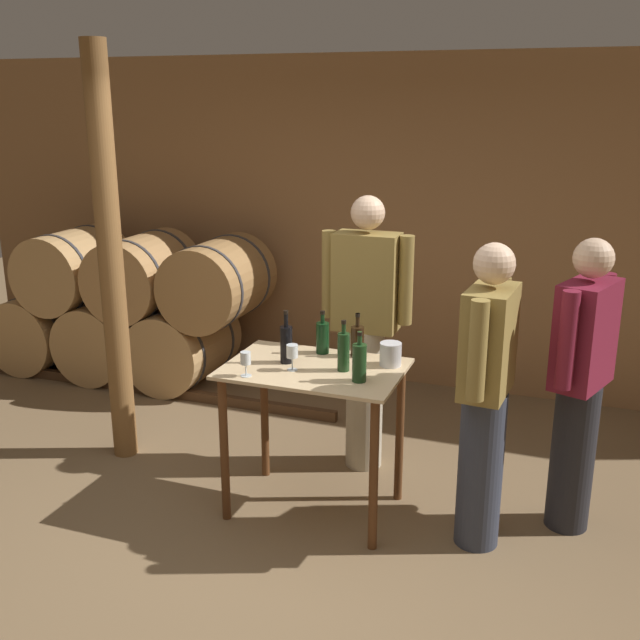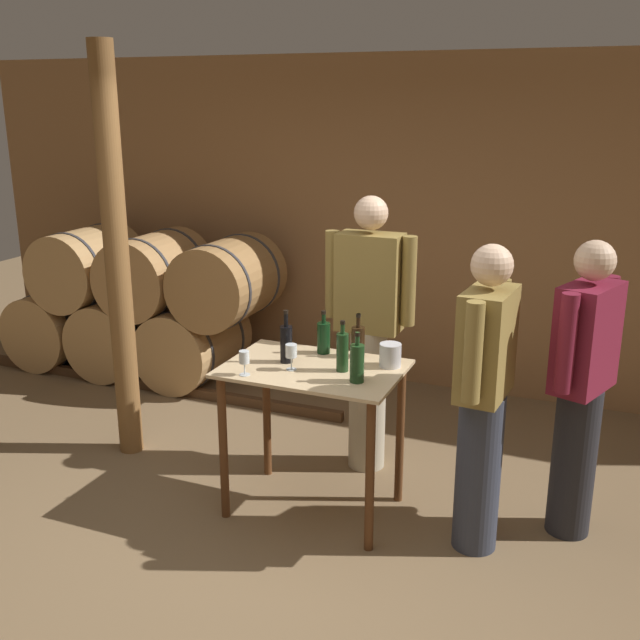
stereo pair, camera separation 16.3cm
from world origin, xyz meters
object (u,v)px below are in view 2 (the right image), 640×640
at_px(wine_bottle_far_right, 357,362).
at_px(person_visitor_bearded, 483,395).
at_px(wine_glass_near_center, 291,352).
at_px(wine_bottle_center, 342,351).
at_px(wine_bottle_far_left, 286,343).
at_px(wine_glass_near_left, 244,358).
at_px(wine_bottle_left, 323,337).
at_px(wooden_post, 117,260).
at_px(ice_bucket, 390,355).
at_px(person_host, 582,385).
at_px(person_visitor_with_scarf, 369,329).
at_px(wine_bottle_right, 358,341).

relative_size(wine_bottle_far_right, person_visitor_bearded, 0.17).
distance_m(wine_bottle_far_right, wine_glass_near_center, 0.40).
bearing_deg(wine_bottle_center, wine_bottle_far_right, -44.17).
height_order(wine_bottle_far_left, wine_glass_near_left, wine_bottle_far_left).
bearing_deg(wine_bottle_left, wooden_post, -179.45).
distance_m(wine_bottle_far_right, ice_bucket, 0.31).
relative_size(wine_bottle_center, person_host, 0.18).
height_order(wine_bottle_left, wine_bottle_far_right, wine_bottle_far_right).
bearing_deg(wine_bottle_left, wine_bottle_center, -48.75).
height_order(wine_bottle_far_left, person_host, person_host).
bearing_deg(person_visitor_with_scarf, wine_bottle_center, -84.55).
relative_size(wine_glass_near_center, person_visitor_with_scarf, 0.08).
height_order(wooden_post, person_host, wooden_post).
xyz_separation_m(person_host, person_visitor_bearded, (-0.46, -0.35, 0.00)).
xyz_separation_m(wine_bottle_far_left, person_visitor_with_scarf, (0.29, 0.62, -0.06)).
height_order(wine_bottle_center, person_host, person_host).
xyz_separation_m(wine_bottle_far_left, ice_bucket, (0.57, 0.16, -0.05)).
bearing_deg(wine_glass_near_left, ice_bucket, 31.92).
bearing_deg(wine_bottle_left, wine_bottle_far_left, -120.54).
bearing_deg(wooden_post, wine_glass_near_left, -22.71).
xyz_separation_m(wine_bottle_far_left, person_visitor_bearded, (1.14, -0.04, -0.13)).
height_order(person_visitor_with_scarf, person_visitor_bearded, person_visitor_with_scarf).
distance_m(wine_bottle_left, wine_glass_near_center, 0.34).
distance_m(wine_bottle_right, wine_bottle_far_right, 0.41).
distance_m(wine_bottle_right, person_visitor_with_scarf, 0.38).
relative_size(wine_bottle_far_right, person_host, 0.17).
distance_m(person_host, person_visitor_with_scarf, 1.35).
distance_m(wooden_post, wine_glass_near_center, 1.46).
bearing_deg(person_host, wine_bottle_right, -177.20).
height_order(wine_bottle_center, person_visitor_bearded, person_visitor_bearded).
height_order(wine_bottle_far_right, wine_glass_near_center, wine_bottle_far_right).
distance_m(wooden_post, person_visitor_with_scarf, 1.69).
distance_m(wine_bottle_far_left, wine_bottle_center, 0.35).
height_order(wine_bottle_left, ice_bucket, wine_bottle_left).
height_order(wine_bottle_far_right, ice_bucket, wine_bottle_far_right).
height_order(wine_bottle_right, ice_bucket, wine_bottle_right).
height_order(wine_glass_near_center, person_visitor_bearded, person_visitor_bearded).
distance_m(wine_bottle_center, wine_bottle_right, 0.26).
xyz_separation_m(wine_bottle_far_right, person_visitor_bearded, (0.66, 0.10, -0.12)).
height_order(wooden_post, ice_bucket, wooden_post).
height_order(wine_bottle_center, wine_bottle_right, wine_bottle_center).
distance_m(wine_bottle_right, wine_glass_near_left, 0.71).
bearing_deg(wine_bottle_right, ice_bucket, -21.54).
bearing_deg(person_visitor_with_scarf, person_host, -13.53).
xyz_separation_m(wine_bottle_left, wine_bottle_center, (0.21, -0.24, 0.02)).
height_order(person_host, person_visitor_with_scarf, person_visitor_with_scarf).
distance_m(wine_bottle_center, person_host, 1.30).
relative_size(wooden_post, person_visitor_bearded, 1.61).
xyz_separation_m(wine_bottle_center, person_visitor_bearded, (0.79, -0.03, -0.13)).
bearing_deg(wine_glass_near_center, wine_bottle_right, 52.43).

